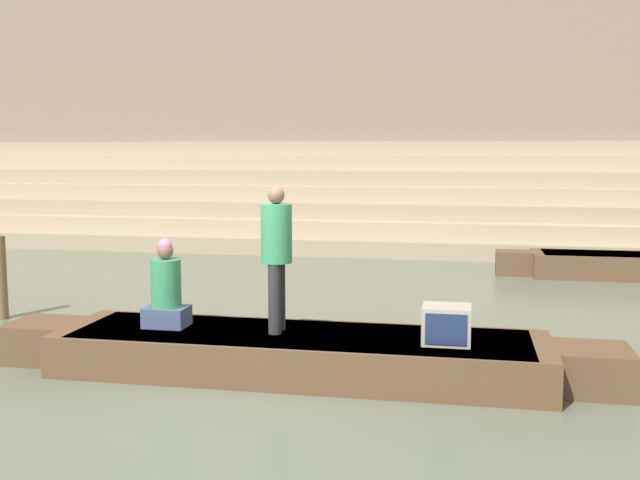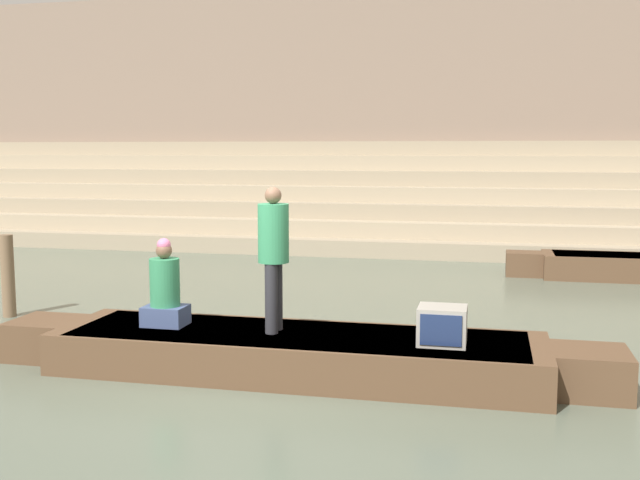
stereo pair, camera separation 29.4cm
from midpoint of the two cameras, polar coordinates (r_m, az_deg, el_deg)
ground_plane at (r=8.24m, az=-4.78°, el=-10.61°), size 120.00×120.00×0.00m
ghat_steps at (r=19.57m, az=5.80°, el=2.43°), size 36.00×3.98×2.71m
back_wall at (r=21.53m, az=6.56°, el=9.33°), size 34.20×1.28×6.88m
rowboat_main at (r=8.38m, az=-0.84°, el=-8.55°), size 6.96×1.54×0.46m
person_standing at (r=8.25m, az=-2.55°, el=-0.71°), size 0.34×0.34×1.61m
person_rowing at (r=8.77m, az=-10.79°, el=-3.85°), size 0.48×0.38×1.02m
tv_set at (r=7.95m, az=10.35°, el=-6.43°), size 0.50×0.44×0.40m
mooring_post at (r=11.98m, az=-22.04°, el=-2.55°), size 0.19×0.19×1.23m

